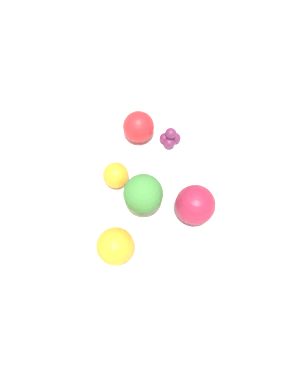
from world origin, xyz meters
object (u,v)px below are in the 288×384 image
object	(u,v)px
apple_green	(195,205)
napkin	(260,107)
bowl	(144,201)
grape_cluster	(170,138)
orange_back	(115,246)
orange_front	(116,175)
apple_red	(139,127)
broccoli	(143,194)

from	to	relation	value
apple_green	napkin	world-z (taller)	apple_green
bowl	grape_cluster	world-z (taller)	grape_cluster
napkin	grape_cluster	bearing A→B (deg)	124.47
bowl	orange_back	bearing A→B (deg)	160.08
napkin	orange_front	bearing A→B (deg)	128.09
bowl	orange_back	xyz separation A→B (m)	(-0.08, 0.03, 0.04)
napkin	apple_green	bearing A→B (deg)	151.66
apple_green	napkin	bearing A→B (deg)	-28.34
apple_red	napkin	distance (m)	0.22
broccoli	apple_green	xyz separation A→B (m)	(-0.00, -0.06, -0.01)
apple_green	grape_cluster	distance (m)	0.12
orange_front	bowl	bearing A→B (deg)	-116.55
orange_front	napkin	bearing A→B (deg)	-51.91
orange_back	grape_cluster	bearing A→B (deg)	-20.00
bowl	grape_cluster	xyz separation A→B (m)	(0.09, -0.03, 0.03)
broccoli	grape_cluster	distance (m)	0.12
bowl	orange_front	xyz separation A→B (m)	(0.02, 0.04, 0.03)
broccoli	orange_front	size ratio (longest dim) A/B	1.88
napkin	apple_red	bearing A→B (deg)	115.84
bowl	apple_green	world-z (taller)	apple_green
broccoli	grape_cluster	bearing A→B (deg)	-16.80
broccoli	grape_cluster	world-z (taller)	broccoli
orange_front	grape_cluster	size ratio (longest dim) A/B	1.13
apple_green	napkin	size ratio (longest dim) A/B	0.48
orange_front	apple_red	bearing A→B (deg)	-18.15
orange_front	apple_green	bearing A→B (deg)	-112.12
broccoli	apple_red	world-z (taller)	broccoli
apple_green	bowl	bearing A→B (deg)	70.65
orange_front	napkin	xyz separation A→B (m)	(0.17, -0.22, -0.05)
broccoli	apple_red	xyz separation A→B (m)	(0.12, 0.01, -0.02)
broccoli	orange_front	world-z (taller)	broccoli
apple_red	orange_back	size ratio (longest dim) A/B	0.97
orange_front	napkin	world-z (taller)	orange_front
bowl	orange_front	bearing A→B (deg)	63.45
grape_cluster	broccoli	bearing A→B (deg)	163.20
orange_back	napkin	distance (m)	0.35
bowl	broccoli	bearing A→B (deg)	-179.80
orange_back	broccoli	bearing A→B (deg)	-25.20
grape_cluster	apple_green	bearing A→B (deg)	-163.92
bowl	apple_green	xyz separation A→B (m)	(-0.02, -0.06, 0.04)
apple_red	orange_back	xyz separation A→B (m)	(-0.18, 0.02, 0.00)
bowl	napkin	xyz separation A→B (m)	(0.19, -0.18, -0.01)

